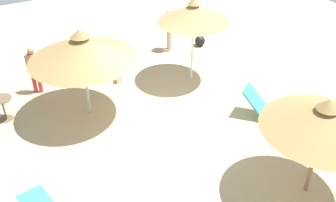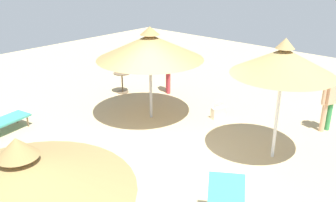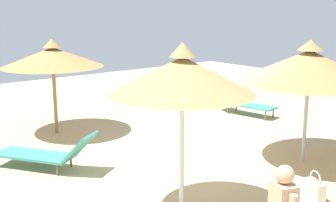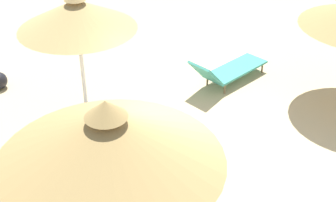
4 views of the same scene
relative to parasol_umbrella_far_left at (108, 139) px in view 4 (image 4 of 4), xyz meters
name	(u,v)px [view 4 (image 4 of 4)]	position (x,y,z in m)	size (l,w,h in m)	color
ground	(200,175)	(-1.58, -1.49, -2.09)	(24.00, 24.00, 0.10)	tan
parasol_umbrella_far_left	(108,139)	(0.00, 0.00, 0.00)	(2.90, 2.90, 2.58)	#B2B2B7
parasol_umbrella_near_left	(77,14)	(0.25, -3.62, 0.20)	(2.19, 2.19, 2.73)	white
lounge_chair_front	(227,70)	(-2.96, -4.44, -1.70)	(2.14, 1.69, 0.83)	teal
handbag	(32,188)	(1.23, -1.46, -1.87)	(0.45, 0.31, 0.51)	beige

